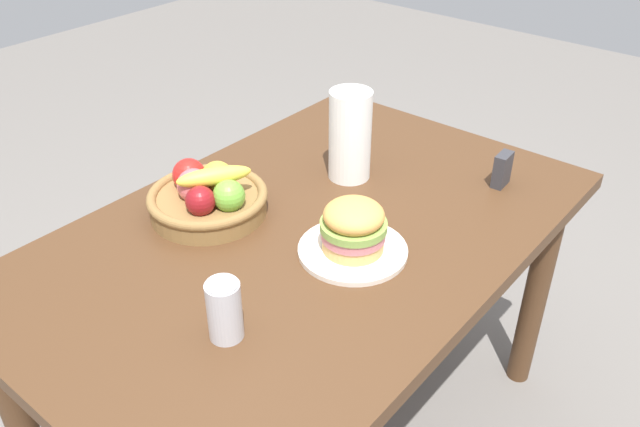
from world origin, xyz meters
name	(u,v)px	position (x,y,z in m)	size (l,w,h in m)	color
dining_table	(308,262)	(0.00, 0.00, 0.65)	(1.40, 0.90, 0.75)	#4C301C
plate	(353,250)	(-0.01, -0.14, 0.76)	(0.25, 0.25, 0.01)	silver
sandwich	(353,226)	(-0.01, -0.14, 0.82)	(0.15, 0.15, 0.12)	#DBAD60
soda_can	(224,310)	(-0.37, -0.12, 0.81)	(0.07, 0.07, 0.13)	silver
fruit_basket	(208,196)	(-0.10, 0.23, 0.80)	(0.29, 0.29, 0.14)	olive
paper_towel_roll	(350,135)	(0.26, 0.07, 0.87)	(0.11, 0.11, 0.24)	white
napkin_holder	(502,170)	(0.47, -0.26, 0.80)	(0.06, 0.03, 0.09)	#333338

